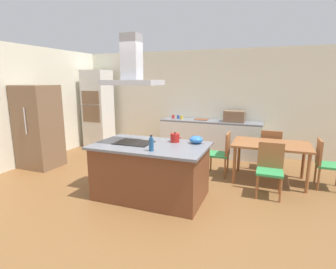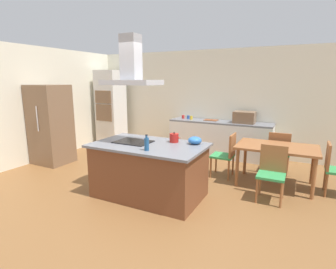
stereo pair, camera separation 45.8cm
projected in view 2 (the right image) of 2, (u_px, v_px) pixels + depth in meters
The scene contains 22 objects.
ground at pixel (184, 169), 5.82m from camera, with size 16.00×16.00×0.00m, color brown.
wall_back at pixel (211, 102), 7.07m from camera, with size 7.20×0.10×2.70m, color silver.
wall_left at pixel (51, 103), 6.64m from camera, with size 0.10×8.80×2.70m, color silver.
kitchen_island at pixel (149, 170), 4.42m from camera, with size 1.84×1.12×0.90m.
cooktop at pixel (133, 142), 4.46m from camera, with size 0.60×0.44×0.01m, color black.
tea_kettle at pixel (174, 138), 4.45m from camera, with size 0.20×0.15×0.17m.
olive_oil_bottle at pixel (147, 144), 3.92m from camera, with size 0.07×0.07×0.24m.
mixing_bowl at pixel (195, 140), 4.32m from camera, with size 0.22×0.22×0.12m, color #2D6BB7.
back_counter at pixel (219, 139), 6.77m from camera, with size 2.57×0.62×0.90m.
countertop_microwave at pixel (244, 117), 6.39m from camera, with size 0.50×0.38×0.28m, color brown.
coffee_mug_red at pixel (183, 117), 7.17m from camera, with size 0.08×0.08×0.09m, color red.
coffee_mug_blue at pixel (188, 117), 7.11m from camera, with size 0.08×0.08×0.09m, color #2D56B2.
coffee_mug_yellow at pixel (191, 118), 7.00m from camera, with size 0.08×0.08×0.09m, color gold.
cutting_board at pixel (211, 120), 6.83m from camera, with size 0.34×0.24×0.02m, color brown.
wall_oven_stack at pixel (111, 108), 7.88m from camera, with size 0.70×0.66×2.20m.
refrigerator at pixel (51, 125), 6.13m from camera, with size 0.80×0.73×1.82m.
dining_table at pixel (277, 150), 4.83m from camera, with size 1.40×0.90×0.75m.
chair_at_right_end at pixel (334, 166), 4.46m from camera, with size 0.42×0.42×0.89m.
chair_at_left_end at pixel (227, 153), 5.27m from camera, with size 0.42×0.42×0.89m.
chair_facing_island at pixel (272, 169), 4.28m from camera, with size 0.42×0.42×0.89m.
chair_facing_back_wall at pixel (279, 150), 5.44m from camera, with size 0.42×0.42×0.89m.
range_hood at pixel (131, 69), 4.22m from camera, with size 0.90×0.55×0.78m.
Camera 2 is at (2.19, -3.61, 1.94)m, focal length 28.27 mm.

